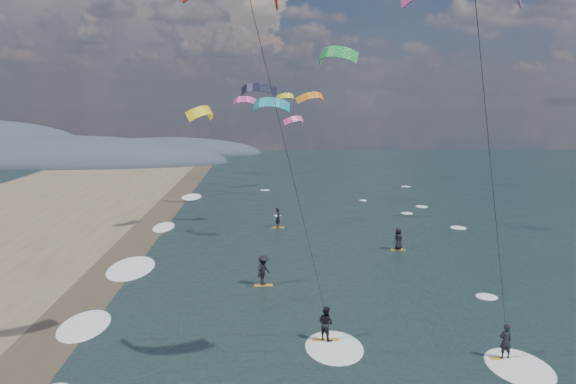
{
  "coord_description": "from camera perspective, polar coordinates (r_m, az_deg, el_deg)",
  "views": [
    {
      "loc": [
        -2.18,
        -15.65,
        10.9
      ],
      "look_at": [
        -1.0,
        12.0,
        7.0
      ],
      "focal_mm": 40.0,
      "sensor_mm": 36.0,
      "label": 1
    }
  ],
  "objects": [
    {
      "name": "wet_sand_strip",
      "position": [
        29.55,
        -22.38,
        -14.25
      ],
      "size": [
        3.0,
        240.0,
        0.0
      ],
      "primitive_type": "cube",
      "color": "#382D23",
      "rests_on": "ground"
    },
    {
      "name": "coastal_hills",
      "position": [
        131.13,
        -21.45,
        2.7
      ],
      "size": [
        80.0,
        41.0,
        15.0
      ],
      "color": "#3D4756",
      "rests_on": "ground"
    },
    {
      "name": "kitesurfer_near_a",
      "position": [
        22.13,
        17.09,
        9.52
      ],
      "size": [
        7.49,
        8.26,
        15.85
      ],
      "color": "orange",
      "rests_on": "ground"
    },
    {
      "name": "kitesurfer_near_b",
      "position": [
        23.92,
        -0.94,
        6.82
      ],
      "size": [
        7.0,
        8.76,
        16.1
      ],
      "color": "orange",
      "rests_on": "ground"
    },
    {
      "name": "far_kitesurfers",
      "position": [
        44.03,
        1.5,
        -5.12
      ],
      "size": [
        11.2,
        18.79,
        1.84
      ],
      "color": "orange",
      "rests_on": "ground"
    },
    {
      "name": "bg_kite_field",
      "position": [
        72.84,
        -0.7,
        8.38
      ],
      "size": [
        14.24,
        60.83,
        7.14
      ],
      "color": "black",
      "rests_on": "ground"
    },
    {
      "name": "shoreline_surf",
      "position": [
        33.43,
        -17.6,
        -11.4
      ],
      "size": [
        2.4,
        79.4,
        0.11
      ],
      "color": "white",
      "rests_on": "ground"
    }
  ]
}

